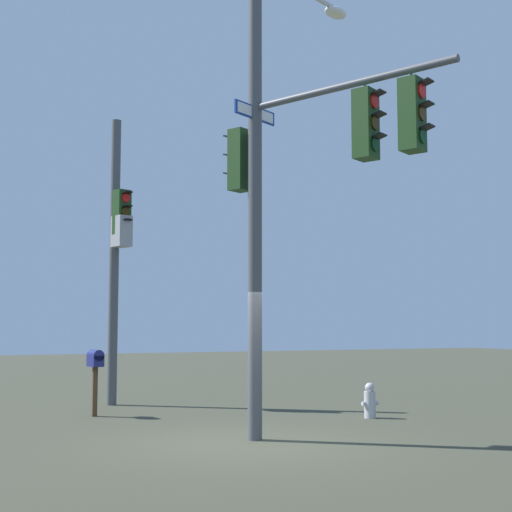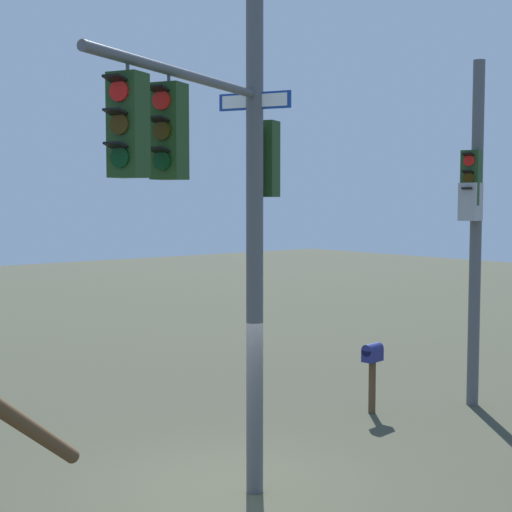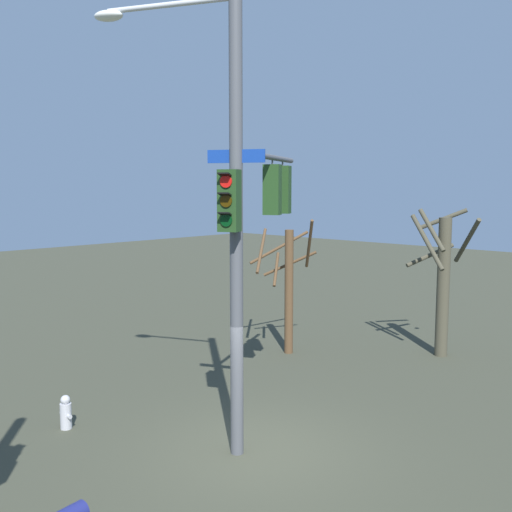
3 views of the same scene
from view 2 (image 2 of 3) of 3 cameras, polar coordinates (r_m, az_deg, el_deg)
The scene contains 4 objects.
ground_plane at distance 11.72m, azimuth -2.22°, elevation -17.10°, with size 80.00×80.00×0.00m, color #3A3C2E.
main_signal_pole_assembly at distance 10.22m, azimuth -1.12°, elevation 8.13°, with size 3.19×4.85×8.82m.
secondary_pole_assembly at distance 16.16m, azimuth 15.96°, elevation 2.75°, with size 0.47×0.78×7.08m.
mailbox at distance 15.51m, azimuth 8.69°, elevation -7.57°, with size 0.29×0.47×1.41m.
Camera 2 is at (8.69, -6.62, 4.25)m, focal length 53.56 mm.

